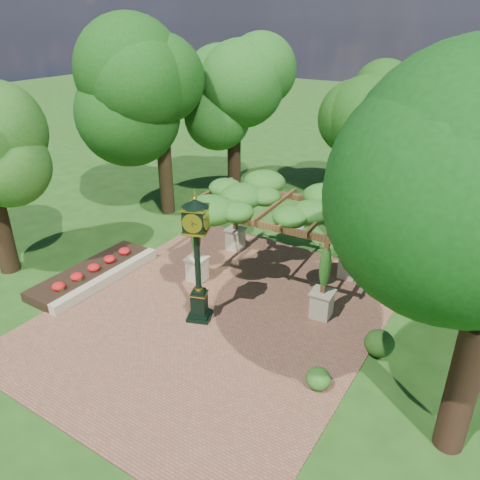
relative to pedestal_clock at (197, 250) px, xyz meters
The scene contains 13 objects.
ground 2.65m from the pedestal_clock, 57.97° to the right, with size 120.00×120.00×0.00m, color #1E4714.
brick_plaza 2.61m from the pedestal_clock, 51.82° to the left, with size 10.00×12.00×0.04m, color brown.
border_wall 4.87m from the pedestal_clock, behind, with size 0.35×5.00×0.40m, color #C6B793.
flower_bed 5.68m from the pedestal_clock, behind, with size 1.50×5.00×0.36m, color red.
pedestal_clock is the anchor object (origin of this frame).
pergola 3.68m from the pedestal_clock, 77.32° to the left, with size 5.93×3.94×3.60m.
sundial 8.49m from the pedestal_clock, 92.88° to the left, with size 0.64×0.64×0.94m.
shrub_front 5.21m from the pedestal_clock, 10.84° to the right, with size 0.67×0.67×0.61m, color #295E1B.
shrub_mid 6.12m from the pedestal_clock, 13.51° to the left, with size 0.88×0.88×0.79m, color #224A15.
shrub_back 7.32m from the pedestal_clock, 60.41° to the left, with size 0.73×0.73×0.66m, color #245A1A.
tree_west_near 10.24m from the pedestal_clock, 136.51° to the left, with size 4.53×4.53×8.85m.
tree_west_far 12.35m from the pedestal_clock, 117.54° to the left, with size 4.00×4.00×7.99m.
tree_north 14.24m from the pedestal_clock, 85.36° to the left, with size 3.81×3.81×7.43m.
Camera 1 is at (7.67, -9.59, 9.15)m, focal length 35.00 mm.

